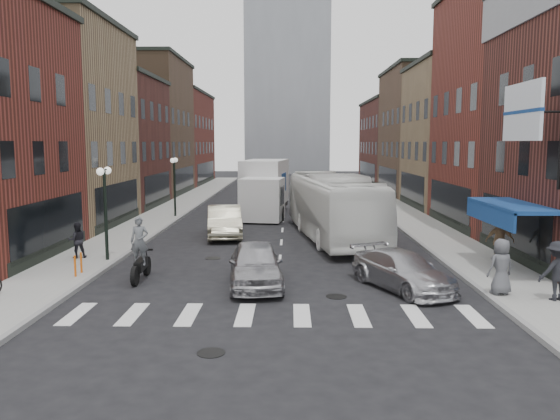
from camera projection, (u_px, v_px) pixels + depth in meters
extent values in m
plane|color=black|center=(277.00, 288.00, 19.33)|extent=(160.00, 160.00, 0.00)
cube|color=gray|center=(172.00, 210.00, 41.30)|extent=(3.00, 74.00, 0.15)
cube|color=gray|center=(397.00, 210.00, 41.00)|extent=(3.00, 74.00, 0.15)
cube|color=gray|center=(192.00, 211.00, 41.28)|extent=(0.20, 74.00, 0.16)
cube|color=gray|center=(377.00, 211.00, 41.03)|extent=(0.20, 74.00, 0.16)
cube|color=silver|center=(275.00, 315.00, 16.35)|extent=(12.00, 2.20, 0.01)
cube|color=black|center=(50.00, 224.00, 23.77)|extent=(0.08, 7.20, 2.20)
cube|color=olive|center=(33.00, 128.00, 32.74)|extent=(10.00, 10.00, 12.00)
cube|color=black|center=(118.00, 201.00, 33.20)|extent=(0.08, 8.00, 2.20)
cube|color=black|center=(27.00, 22.00, 31.99)|extent=(10.30, 10.20, 0.30)
cube|color=#471E19|center=(93.00, 144.00, 42.79)|extent=(10.00, 10.00, 10.00)
cube|color=black|center=(158.00, 188.00, 43.12)|extent=(0.08, 8.00, 2.20)
cube|color=black|center=(91.00, 77.00, 42.16)|extent=(10.30, 10.20, 0.30)
cube|color=brown|center=(133.00, 129.00, 53.52)|extent=(10.00, 12.00, 13.00)
cube|color=black|center=(184.00, 178.00, 54.04)|extent=(0.08, 9.60, 2.20)
cube|color=black|center=(131.00, 59.00, 52.70)|extent=(10.30, 12.20, 0.30)
cube|color=maroon|center=(165.00, 140.00, 67.53)|extent=(10.00, 16.00, 11.00)
cube|color=black|center=(206.00, 171.00, 67.93)|extent=(0.08, 12.80, 2.20)
cube|color=black|center=(164.00, 93.00, 66.84)|extent=(10.30, 16.20, 0.30)
cube|color=black|center=(513.00, 225.00, 23.42)|extent=(0.08, 7.20, 2.20)
cube|color=maroon|center=(537.00, 111.00, 32.09)|extent=(10.00, 10.00, 14.00)
cube|color=black|center=(449.00, 202.00, 32.84)|extent=(0.08, 8.00, 2.20)
cube|color=olive|center=(478.00, 138.00, 42.20)|extent=(10.00, 10.00, 11.00)
cube|color=black|center=(412.00, 188.00, 42.77)|extent=(0.08, 8.00, 2.20)
cube|color=black|center=(481.00, 63.00, 41.50)|extent=(10.30, 10.20, 0.30)
cube|color=brown|center=(439.00, 134.00, 53.05)|extent=(10.00, 12.00, 12.00)
cube|color=black|center=(387.00, 179.00, 53.68)|extent=(0.08, 9.60, 2.20)
cube|color=black|center=(442.00, 69.00, 52.30)|extent=(10.30, 12.20, 0.30)
cube|color=#471E19|center=(408.00, 144.00, 67.07)|extent=(10.00, 16.00, 10.00)
cube|color=black|center=(367.00, 171.00, 67.57)|extent=(0.08, 12.80, 2.20)
cube|color=black|center=(409.00, 101.00, 66.43)|extent=(10.30, 16.20, 0.30)
cube|color=navy|center=(511.00, 205.00, 21.31)|extent=(1.80, 5.00, 0.15)
cube|color=navy|center=(489.00, 214.00, 21.37)|extent=(0.10, 5.00, 0.70)
cylinder|color=black|center=(543.00, 112.00, 18.90)|extent=(1.40, 0.08, 0.08)
cube|color=silver|center=(522.00, 112.00, 18.91)|extent=(0.12, 3.00, 2.00)
cube|color=#9399A0|center=(288.00, 26.00, 93.65)|extent=(14.00, 14.00, 50.00)
cylinder|color=black|center=(106.00, 217.00, 23.18)|extent=(0.14, 0.14, 4.00)
cylinder|color=black|center=(104.00, 170.00, 22.93)|extent=(0.06, 0.90, 0.06)
sphere|color=white|center=(100.00, 172.00, 22.49)|extent=(0.32, 0.32, 0.32)
sphere|color=white|center=(107.00, 170.00, 23.39)|extent=(0.32, 0.32, 0.32)
cylinder|color=black|center=(175.00, 189.00, 37.07)|extent=(0.14, 0.14, 4.00)
cylinder|color=black|center=(174.00, 160.00, 36.83)|extent=(0.06, 0.90, 0.06)
sphere|color=white|center=(173.00, 160.00, 36.39)|extent=(0.32, 0.32, 0.32)
sphere|color=white|center=(175.00, 160.00, 37.28)|extent=(0.32, 0.32, 0.32)
cylinder|color=#D8590C|center=(75.00, 266.00, 20.39)|extent=(0.08, 0.08, 0.80)
cylinder|color=#D8590C|center=(81.00, 263.00, 20.98)|extent=(0.08, 0.08, 0.80)
cube|color=silver|center=(262.00, 199.00, 35.46)|extent=(2.96, 3.15, 2.74)
cube|color=black|center=(262.00, 195.00, 35.43)|extent=(2.84, 1.85, 1.20)
cube|color=silver|center=(265.00, 182.00, 39.49)|extent=(3.43, 5.99, 3.18)
cube|color=navy|center=(265.00, 182.00, 39.49)|extent=(3.03, 2.52, 1.31)
cube|color=black|center=(265.00, 207.00, 39.50)|extent=(3.28, 7.36, 0.38)
cylinder|color=black|center=(243.00, 214.00, 35.82)|extent=(0.31, 0.99, 0.99)
cylinder|color=black|center=(282.00, 214.00, 35.78)|extent=(0.31, 0.99, 0.99)
cylinder|color=black|center=(248.00, 207.00, 39.52)|extent=(0.31, 0.99, 0.99)
cylinder|color=black|center=(282.00, 207.00, 39.47)|extent=(0.31, 0.99, 0.99)
cylinder|color=black|center=(250.00, 204.00, 41.69)|extent=(0.31, 0.99, 0.99)
cylinder|color=black|center=(283.00, 204.00, 41.65)|extent=(0.31, 0.99, 0.99)
cylinder|color=black|center=(147.00, 266.00, 21.26)|extent=(0.15, 0.73, 0.73)
cylinder|color=black|center=(135.00, 276.00, 19.62)|extent=(0.15, 0.73, 0.73)
cube|color=black|center=(141.00, 264.00, 20.41)|extent=(0.36, 1.34, 0.39)
cube|color=black|center=(145.00, 250.00, 20.96)|extent=(0.61, 0.11, 0.07)
imported|color=#595C60|center=(139.00, 241.00, 20.19)|extent=(0.69, 0.48, 1.82)
imported|color=white|center=(333.00, 206.00, 29.26)|extent=(4.64, 12.81, 3.49)
imported|color=#A6A6AA|center=(255.00, 264.00, 19.61)|extent=(2.29, 4.79, 1.58)
imported|color=beige|center=(224.00, 222.00, 29.82)|extent=(2.48, 5.32, 1.69)
imported|color=#B7B6BB|center=(403.00, 271.00, 19.17)|extent=(3.65, 4.94, 1.33)
imported|color=black|center=(77.00, 240.00, 23.66)|extent=(0.87, 0.71, 1.57)
imported|color=black|center=(557.00, 271.00, 17.28)|extent=(1.33, 0.85, 1.91)
imported|color=olive|center=(500.00, 241.00, 22.53)|extent=(1.22, 0.82, 1.90)
imported|color=#505257|center=(501.00, 267.00, 17.95)|extent=(1.05, 0.84, 1.86)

